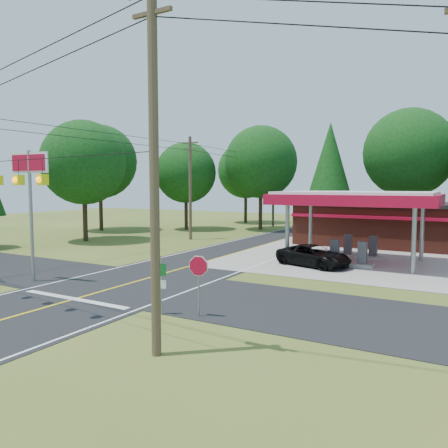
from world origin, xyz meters
The scene contains 15 objects.
ground centered at (0.00, 0.00, 0.00)m, with size 120.00×120.00×0.00m, color #43581F.
main_highway centered at (0.00, 0.00, 0.01)m, with size 8.00×120.00×0.02m, color black.
cross_road centered at (0.00, 0.00, 0.01)m, with size 70.00×7.00×0.02m, color black.
lane_center_yellow centered at (0.00, 0.00, 0.03)m, with size 0.15×110.00×0.00m, color yellow.
gas_canopy centered at (9.00, 13.00, 4.27)m, with size 10.60×7.40×4.88m.
convenience_store centered at (10.00, 22.98, 1.92)m, with size 16.40×7.55×3.80m.
utility_pole_near_right centered at (7.50, -7.00, 5.96)m, with size 1.80×0.30×11.50m.
utility_pole_far_left centered at (-8.00, 18.00, 5.20)m, with size 1.80×0.30×10.00m.
utility_pole_north centered at (-6.50, 35.00, 4.75)m, with size 0.30×0.30×9.50m.
overhead_beacons centered at (-1.00, -6.00, 6.21)m, with size 17.04×2.04×1.03m.
treeline_backdrop centered at (0.82, 24.01, 7.49)m, with size 70.27×51.59×13.30m.
suv_car centered at (7.05, 10.00, 0.69)m, with size 4.99×4.99×1.39m, color black.
big_stop_sign centered at (-5.00, -2.01, 5.37)m, with size 2.66×0.38×7.17m.
octagonal_stop_sign centered at (6.49, -3.01, 1.88)m, with size 0.87×0.18×2.51m.
route_sign_post centered at (4.99, -3.54, 1.47)m, with size 0.49×0.16×2.45m.
Camera 1 is at (15.84, -17.46, 5.27)m, focal length 35.00 mm.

